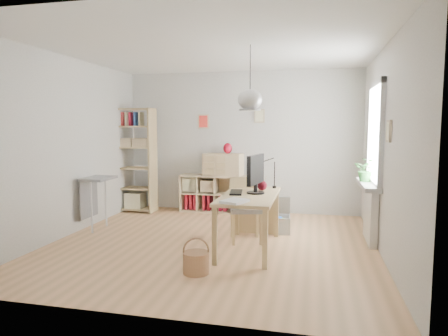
% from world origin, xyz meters
% --- Properties ---
extents(ground, '(4.50, 4.50, 0.00)m').
position_xyz_m(ground, '(0.00, 0.00, 0.00)').
color(ground, tan).
rests_on(ground, ground).
extents(room_shell, '(4.50, 4.50, 4.50)m').
position_xyz_m(room_shell, '(0.55, -0.15, 2.00)').
color(room_shell, white).
rests_on(room_shell, ground).
extents(window_unit, '(0.07, 1.16, 1.46)m').
position_xyz_m(window_unit, '(2.23, 0.60, 1.55)').
color(window_unit, white).
rests_on(window_unit, ground).
extents(radiator, '(0.10, 0.80, 0.80)m').
position_xyz_m(radiator, '(2.19, 0.60, 0.40)').
color(radiator, silver).
rests_on(radiator, ground).
extents(windowsill, '(0.22, 1.20, 0.06)m').
position_xyz_m(windowsill, '(2.14, 0.60, 0.83)').
color(windowsill, silver).
rests_on(windowsill, radiator).
extents(desk, '(0.70, 1.50, 0.75)m').
position_xyz_m(desk, '(0.55, -0.15, 0.66)').
color(desk, tan).
rests_on(desk, ground).
extents(cube_shelf, '(1.40, 0.38, 0.72)m').
position_xyz_m(cube_shelf, '(-0.47, 2.08, 0.30)').
color(cube_shelf, tan).
rests_on(cube_shelf, ground).
extents(tall_bookshelf, '(0.80, 0.38, 2.00)m').
position_xyz_m(tall_bookshelf, '(-2.04, 1.80, 1.09)').
color(tall_bookshelf, tan).
rests_on(tall_bookshelf, ground).
extents(side_table, '(0.40, 0.55, 0.85)m').
position_xyz_m(side_table, '(-2.04, 0.35, 0.67)').
color(side_table, gray).
rests_on(side_table, ground).
extents(chair, '(0.55, 0.55, 0.91)m').
position_xyz_m(chair, '(0.43, 0.28, 0.52)').
color(chair, gray).
rests_on(chair, ground).
extents(wicker_basket, '(0.30, 0.30, 0.41)m').
position_xyz_m(wicker_basket, '(0.11, -1.16, 0.13)').
color(wicker_basket, olive).
rests_on(wicker_basket, ground).
extents(storage_chest, '(0.54, 0.60, 0.53)m').
position_xyz_m(storage_chest, '(0.79, 0.86, 0.17)').
color(storage_chest, '#B2B2AE').
rests_on(storage_chest, ground).
extents(monitor, '(0.24, 0.60, 0.53)m').
position_xyz_m(monitor, '(0.62, -0.04, 1.05)').
color(monitor, black).
rests_on(monitor, desk).
extents(keyboard, '(0.22, 0.45, 0.02)m').
position_xyz_m(keyboard, '(0.35, -0.07, 0.76)').
color(keyboard, black).
rests_on(keyboard, desk).
extents(task_lamp, '(0.39, 0.14, 0.42)m').
position_xyz_m(task_lamp, '(0.63, 0.42, 1.03)').
color(task_lamp, black).
rests_on(task_lamp, desk).
extents(yarn_ball, '(0.14, 0.14, 0.14)m').
position_xyz_m(yarn_ball, '(0.67, 0.24, 0.82)').
color(yarn_ball, '#450912').
rests_on(yarn_ball, desk).
extents(paper_tray, '(0.35, 0.38, 0.03)m').
position_xyz_m(paper_tray, '(0.47, -0.74, 0.77)').
color(paper_tray, silver).
rests_on(paper_tray, desk).
extents(drawer_chest, '(0.77, 0.41, 0.42)m').
position_xyz_m(drawer_chest, '(-0.31, 2.04, 0.93)').
color(drawer_chest, tan).
rests_on(drawer_chest, cube_shelf).
extents(red_vase, '(0.17, 0.17, 0.20)m').
position_xyz_m(red_vase, '(-0.22, 2.04, 1.24)').
color(red_vase, maroon).
rests_on(red_vase, drawer_chest).
extents(potted_plant, '(0.39, 0.37, 0.34)m').
position_xyz_m(potted_plant, '(2.12, 0.69, 1.03)').
color(potted_plant, '#286B2A').
rests_on(potted_plant, windowsill).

